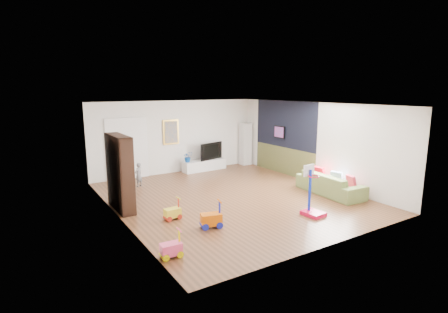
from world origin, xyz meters
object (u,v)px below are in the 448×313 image
sofa (330,184)px  basketball_hoop (314,191)px  bookshelf (120,173)px  media_console (204,165)px

sofa → basketball_hoop: bearing=124.1°
bookshelf → basketball_hoop: 4.98m
basketball_hoop → sofa: bearing=25.4°
bookshelf → sofa: 6.09m
media_console → bookshelf: (-4.01, -2.76, 0.78)m
sofa → media_console: bearing=23.6°
media_console → basketball_hoop: size_ratio=1.39×
media_console → sofa: bearing=-73.1°
bookshelf → sofa: size_ratio=0.91×
sofa → basketball_hoop: (-1.78, -1.04, 0.32)m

